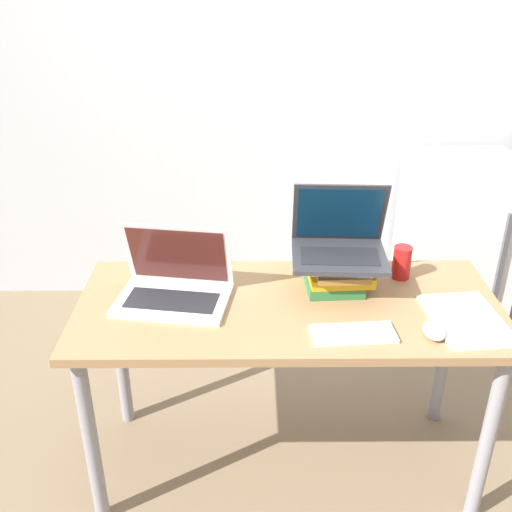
# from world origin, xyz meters

# --- Properties ---
(wall_back) EXTENTS (8.00, 0.05, 2.70)m
(wall_back) POSITION_xyz_m (0.00, 1.65, 1.35)
(wall_back) COLOR silver
(wall_back) RESTS_ON ground_plane
(desk) EXTENTS (1.43, 0.61, 0.73)m
(desk) POSITION_xyz_m (0.00, 0.31, 0.64)
(desk) COLOR #9E754C
(desk) RESTS_ON ground_plane
(laptop_left) EXTENTS (0.40, 0.31, 0.26)m
(laptop_left) POSITION_xyz_m (-0.38, 0.35, 0.78)
(laptop_left) COLOR silver
(laptop_left) RESTS_ON desk
(book_stack) EXTENTS (0.23, 0.25, 0.12)m
(book_stack) POSITION_xyz_m (0.18, 0.42, 0.79)
(book_stack) COLOR #33753D
(book_stack) RESTS_ON desk
(laptop_on_books) EXTENTS (0.33, 0.27, 0.26)m
(laptop_on_books) POSITION_xyz_m (0.18, 0.43, 0.90)
(laptop_on_books) COLOR #333338
(laptop_on_books) RESTS_ON book_stack
(wireless_keyboard) EXTENTS (0.27, 0.13, 0.01)m
(wireless_keyboard) POSITION_xyz_m (0.19, 0.12, 0.73)
(wireless_keyboard) COLOR silver
(wireless_keyboard) RESTS_ON desk
(mouse) EXTENTS (0.07, 0.10, 0.03)m
(mouse) POSITION_xyz_m (0.44, 0.12, 0.74)
(mouse) COLOR white
(mouse) RESTS_ON desk
(notepad) EXTENTS (0.25, 0.34, 0.01)m
(notepad) POSITION_xyz_m (0.56, 0.20, 0.73)
(notepad) COLOR silver
(notepad) RESTS_ON desk
(soda_can) EXTENTS (0.07, 0.07, 0.12)m
(soda_can) POSITION_xyz_m (0.42, 0.48, 0.79)
(soda_can) COLOR red
(soda_can) RESTS_ON desk
(mini_fridge) EXTENTS (0.51, 0.48, 0.89)m
(mini_fridge) POSITION_xyz_m (0.91, 1.33, 0.45)
(mini_fridge) COLOR white
(mini_fridge) RESTS_ON ground_plane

